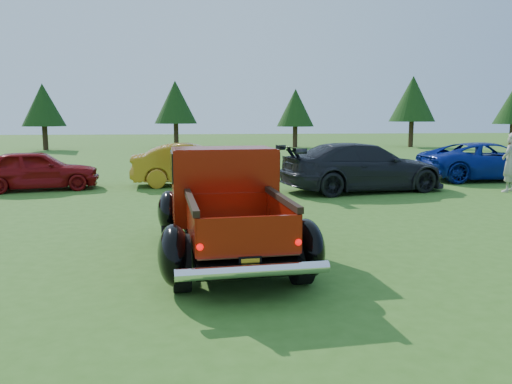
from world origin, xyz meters
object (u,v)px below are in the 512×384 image
at_px(show_car_grey, 363,167).
at_px(show_car_blue, 489,161).
at_px(tree_west, 43,105).
at_px(spectator, 510,163).
at_px(tree_mid_left, 175,102).
at_px(pickup_truck, 224,202).
at_px(show_car_yellow, 195,164).
at_px(tree_mid_right, 295,108).
at_px(tree_east, 413,99).
at_px(show_car_red, 37,170).

distance_m(show_car_grey, show_car_blue, 5.95).
xyz_separation_m(tree_west, spectator, (20.20, -22.21, -2.19)).
bearing_deg(tree_mid_left, pickup_truck, -86.11).
height_order(tree_mid_left, show_car_yellow, tree_mid_left).
xyz_separation_m(tree_mid_right, show_car_grey, (-2.25, -22.47, -2.22)).
bearing_deg(tree_mid_left, show_car_grey, -73.95).
xyz_separation_m(tree_east, show_car_red, (-21.50, -20.56, -3.01)).
height_order(tree_east, show_car_grey, tree_east).
bearing_deg(tree_mid_left, show_car_blue, -60.04).
bearing_deg(spectator, show_car_red, -43.19).
bearing_deg(tree_east, show_car_blue, -106.03).
bearing_deg(spectator, pickup_truck, -2.35).
bearing_deg(show_car_yellow, tree_mid_left, -1.21).
bearing_deg(tree_east, show_car_grey, -117.11).
bearing_deg(show_car_red, show_car_yellow, -95.03).
xyz_separation_m(show_car_blue, spectator, (-1.10, -2.88, 0.23)).
bearing_deg(show_car_grey, spectator, -109.46).
distance_m(tree_east, show_car_grey, 24.86).
distance_m(tree_east, show_car_red, 29.90).
height_order(show_car_yellow, spectator, spectator).
bearing_deg(show_car_blue, tree_mid_right, 9.74).
xyz_separation_m(tree_east, show_car_blue, (-5.70, -19.84, -2.96)).
height_order(tree_east, show_car_yellow, tree_east).
bearing_deg(tree_east, tree_west, -178.94).
height_order(pickup_truck, show_car_red, pickup_truck).
distance_m(show_car_grey, spectator, 4.51).
distance_m(pickup_truck, show_car_red, 9.73).
xyz_separation_m(tree_mid_right, tree_east, (9.00, -0.50, 0.68)).
relative_size(tree_mid_right, show_car_blue, 0.88).
xyz_separation_m(tree_mid_left, show_car_blue, (12.30, -21.34, -2.69)).
bearing_deg(show_car_red, pickup_truck, -157.22).
bearing_deg(show_car_yellow, spectator, -111.09).
height_order(show_car_yellow, show_car_grey, show_car_grey).
xyz_separation_m(show_car_red, show_car_yellow, (5.00, 0.61, 0.06)).
distance_m(tree_mid_left, show_car_yellow, 21.67).
bearing_deg(spectator, show_car_grey, -44.32).
relative_size(tree_east, show_car_yellow, 1.26).
xyz_separation_m(tree_mid_right, show_car_blue, (3.30, -20.34, -2.28)).
height_order(tree_east, pickup_truck, tree_east).
height_order(show_car_grey, spectator, spectator).
bearing_deg(pickup_truck, show_car_grey, 50.01).
xyz_separation_m(tree_mid_left, spectator, (11.20, -24.21, -2.46)).
distance_m(show_car_red, show_car_grey, 10.35).
height_order(pickup_truck, spectator, spectator).
bearing_deg(tree_east, show_car_yellow, -129.59).
xyz_separation_m(pickup_truck, show_car_yellow, (-0.55, 8.60, -0.15)).
distance_m(tree_mid_left, show_car_blue, 24.77).
bearing_deg(show_car_blue, show_car_grey, 111.60).
height_order(tree_mid_left, show_car_red, tree_mid_left).
bearing_deg(tree_mid_left, tree_west, -167.47).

